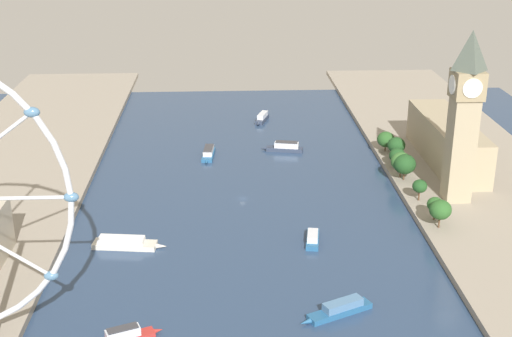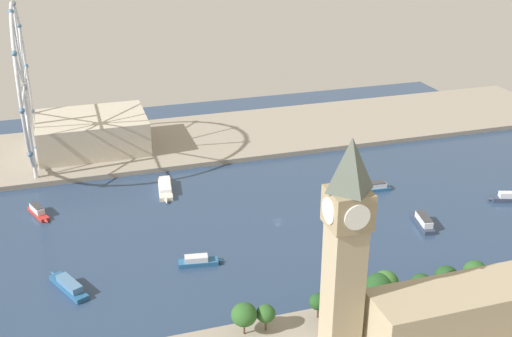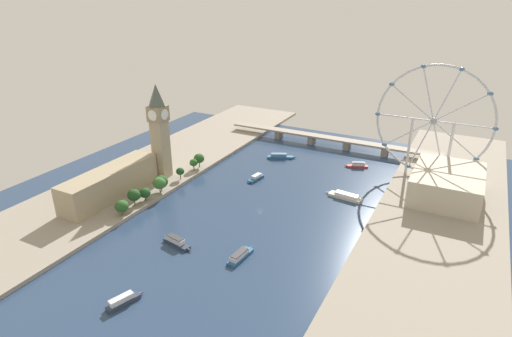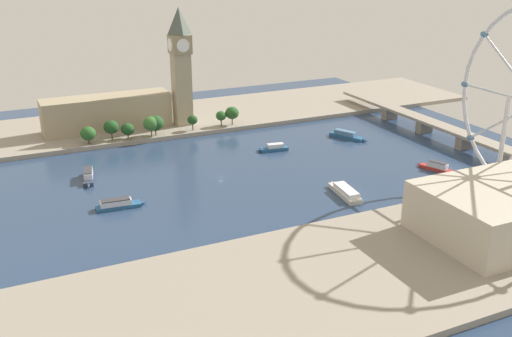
{
  "view_description": "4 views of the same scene",
  "coord_description": "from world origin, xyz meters",
  "px_view_note": "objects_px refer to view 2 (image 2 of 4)",
  "views": [
    {
      "loc": [
        9.21,
        323.92,
        141.26
      ],
      "look_at": [
        -6.37,
        6.32,
        18.45
      ],
      "focal_mm": 49.64,
      "sensor_mm": 36.0,
      "label": 1
    },
    {
      "loc": [
        -270.74,
        96.63,
        156.07
      ],
      "look_at": [
        23.05,
        4.7,
        20.47
      ],
      "focal_mm": 43.98,
      "sensor_mm": 36.0,
      "label": 2
    },
    {
      "loc": [
        132.8,
        -260.85,
        158.82
      ],
      "look_at": [
        -23.16,
        37.36,
        16.28
      ],
      "focal_mm": 30.17,
      "sensor_mm": 36.0,
      "label": 3
    },
    {
      "loc": [
        291.34,
        -113.88,
        122.13
      ],
      "look_at": [
        22.73,
        11.64,
        11.11
      ],
      "focal_mm": 41.22,
      "sensor_mm": 36.0,
      "label": 4
    }
  ],
  "objects_px": {
    "riverside_hall": "(93,132)",
    "tour_boat_2": "(199,261)",
    "clock_tower": "(346,245)",
    "tour_boat_6": "(165,188)",
    "tour_boat_0": "(509,197)",
    "parliament_block": "(482,311)",
    "tour_boat_5": "(38,211)",
    "ferris_wheel": "(24,87)",
    "tour_boat_3": "(423,221)",
    "tour_boat_4": "(371,187)",
    "tour_boat_1": "(68,285)"
  },
  "relations": [
    {
      "from": "tour_boat_2",
      "to": "tour_boat_6",
      "type": "relative_size",
      "value": 0.67
    },
    {
      "from": "parliament_block",
      "to": "tour_boat_5",
      "type": "distance_m",
      "value": 224.06
    },
    {
      "from": "riverside_hall",
      "to": "tour_boat_6",
      "type": "distance_m",
      "value": 80.41
    },
    {
      "from": "ferris_wheel",
      "to": "tour_boat_0",
      "type": "bearing_deg",
      "value": -115.85
    },
    {
      "from": "parliament_block",
      "to": "tour_boat_4",
      "type": "distance_m",
      "value": 134.7
    },
    {
      "from": "clock_tower",
      "to": "tour_boat_3",
      "type": "relative_size",
      "value": 3.26
    },
    {
      "from": "riverside_hall",
      "to": "tour_boat_2",
      "type": "xyz_separation_m",
      "value": [
        -153.09,
        -35.57,
        -12.12
      ]
    },
    {
      "from": "ferris_wheel",
      "to": "tour_boat_5",
      "type": "relative_size",
      "value": 4.44
    },
    {
      "from": "tour_boat_4",
      "to": "tour_boat_6",
      "type": "bearing_deg",
      "value": -12.32
    },
    {
      "from": "tour_boat_0",
      "to": "clock_tower",
      "type": "bearing_deg",
      "value": 49.45
    },
    {
      "from": "riverside_hall",
      "to": "tour_boat_2",
      "type": "relative_size",
      "value": 3.17
    },
    {
      "from": "clock_tower",
      "to": "tour_boat_2",
      "type": "bearing_deg",
      "value": 26.02
    },
    {
      "from": "tour_boat_2",
      "to": "tour_boat_6",
      "type": "height_order",
      "value": "tour_boat_6"
    },
    {
      "from": "tour_boat_3",
      "to": "ferris_wheel",
      "type": "bearing_deg",
      "value": 66.65
    },
    {
      "from": "ferris_wheel",
      "to": "tour_boat_3",
      "type": "bearing_deg",
      "value": -124.63
    },
    {
      "from": "tour_boat_5",
      "to": "clock_tower",
      "type": "bearing_deg",
      "value": 14.07
    },
    {
      "from": "tour_boat_6",
      "to": "tour_boat_4",
      "type": "bearing_deg",
      "value": 80.26
    },
    {
      "from": "ferris_wheel",
      "to": "tour_boat_1",
      "type": "bearing_deg",
      "value": -174.16
    },
    {
      "from": "tour_boat_4",
      "to": "tour_boat_6",
      "type": "height_order",
      "value": "tour_boat_4"
    },
    {
      "from": "parliament_block",
      "to": "tour_boat_2",
      "type": "relative_size",
      "value": 4.09
    },
    {
      "from": "tour_boat_3",
      "to": "tour_boat_5",
      "type": "height_order",
      "value": "tour_boat_3"
    },
    {
      "from": "ferris_wheel",
      "to": "tour_boat_6",
      "type": "bearing_deg",
      "value": -126.19
    },
    {
      "from": "tour_boat_0",
      "to": "tour_boat_5",
      "type": "xyz_separation_m",
      "value": [
        60.5,
        248.04,
        -0.12
      ]
    },
    {
      "from": "tour_boat_0",
      "to": "tour_boat_6",
      "type": "distance_m",
      "value": 191.93
    },
    {
      "from": "tour_boat_0",
      "to": "tour_boat_2",
      "type": "relative_size",
      "value": 1.03
    },
    {
      "from": "riverside_hall",
      "to": "tour_boat_1",
      "type": "relative_size",
      "value": 2.41
    },
    {
      "from": "tour_boat_3",
      "to": "tour_boat_5",
      "type": "distance_m",
      "value": 200.86
    },
    {
      "from": "parliament_block",
      "to": "tour_boat_5",
      "type": "xyz_separation_m",
      "value": [
        157.63,
        158.74,
        -12.55
      ]
    },
    {
      "from": "tour_boat_3",
      "to": "tour_boat_2",
      "type": "bearing_deg",
      "value": 102.26
    },
    {
      "from": "ferris_wheel",
      "to": "riverside_hall",
      "type": "xyz_separation_m",
      "value": [
        20.45,
        -35.86,
        -39.24
      ]
    },
    {
      "from": "clock_tower",
      "to": "tour_boat_1",
      "type": "relative_size",
      "value": 2.91
    },
    {
      "from": "clock_tower",
      "to": "tour_boat_6",
      "type": "relative_size",
      "value": 2.55
    },
    {
      "from": "tour_boat_3",
      "to": "tour_boat_5",
      "type": "xyz_separation_m",
      "value": [
        70.46,
        188.1,
        -0.28
      ]
    },
    {
      "from": "clock_tower",
      "to": "tour_boat_6",
      "type": "xyz_separation_m",
      "value": [
        155.69,
        37.6,
        -43.91
      ]
    },
    {
      "from": "tour_boat_1",
      "to": "tour_boat_6",
      "type": "distance_m",
      "value": 101.09
    },
    {
      "from": "tour_boat_4",
      "to": "tour_boat_6",
      "type": "xyz_separation_m",
      "value": [
        34.37,
        112.55,
        -0.1
      ]
    },
    {
      "from": "ferris_wheel",
      "to": "tour_boat_3",
      "type": "height_order",
      "value": "ferris_wheel"
    },
    {
      "from": "riverside_hall",
      "to": "tour_boat_1",
      "type": "height_order",
      "value": "riverside_hall"
    },
    {
      "from": "tour_boat_1",
      "to": "tour_boat_6",
      "type": "bearing_deg",
      "value": -59.6
    },
    {
      "from": "ferris_wheel",
      "to": "tour_boat_6",
      "type": "xyz_separation_m",
      "value": [
        -51.3,
        -70.12,
        -51.23
      ]
    },
    {
      "from": "riverside_hall",
      "to": "tour_boat_5",
      "type": "height_order",
      "value": "riverside_hall"
    },
    {
      "from": "tour_boat_6",
      "to": "parliament_block",
      "type": "bearing_deg",
      "value": 35.54
    },
    {
      "from": "tour_boat_0",
      "to": "tour_boat_6",
      "type": "height_order",
      "value": "tour_boat_0"
    },
    {
      "from": "tour_boat_1",
      "to": "tour_boat_0",
      "type": "bearing_deg",
      "value": -112.21
    },
    {
      "from": "tour_boat_0",
      "to": "parliament_block",
      "type": "bearing_deg",
      "value": 65.44
    },
    {
      "from": "ferris_wheel",
      "to": "tour_boat_0",
      "type": "distance_m",
      "value": 281.41
    },
    {
      "from": "tour_boat_1",
      "to": "tour_boat_5",
      "type": "height_order",
      "value": "tour_boat_5"
    },
    {
      "from": "tour_boat_3",
      "to": "tour_boat_0",
      "type": "bearing_deg",
      "value": -69.28
    },
    {
      "from": "parliament_block",
      "to": "tour_boat_6",
      "type": "relative_size",
      "value": 2.72
    },
    {
      "from": "clock_tower",
      "to": "riverside_hall",
      "type": "relative_size",
      "value": 1.21
    }
  ]
}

